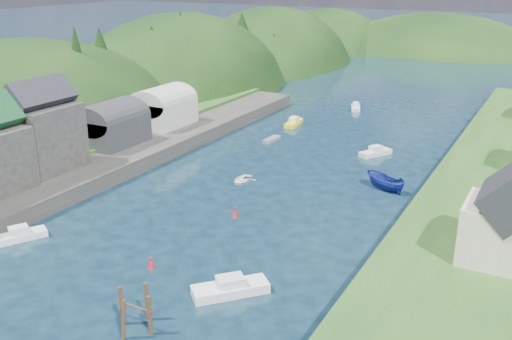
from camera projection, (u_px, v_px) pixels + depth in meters
The scene contains 12 objects.
ground at pixel (327, 152), 84.18m from camera, with size 600.00×600.00×0.00m, color black.
hillside_left at pixel (181, 127), 127.88m from camera, with size 44.00×245.56×52.00m.
far_hills at pixel (469, 83), 189.74m from camera, with size 103.00×68.00×44.00m.
hill_trees at pixel (362, 63), 92.15m from camera, with size 90.78×147.36×12.43m.
quay_left at pixel (53, 181), 69.90m from camera, with size 12.00×110.00×2.00m, color #2D2B28.
terrace_left_grass at pixel (14, 170), 72.98m from camera, with size 12.00×110.00×2.50m, color #234719.
boat_sheds at pixel (139, 112), 85.07m from camera, with size 7.00×21.00×7.50m.
terrace_right at pixel (501, 198), 64.22m from camera, with size 16.00×120.00×2.40m, color #234719.
piling_cluster_far at pixel (136, 313), 42.52m from camera, with size 3.25×3.03×3.80m.
channel_buoy_near at pixel (151, 263), 51.53m from camera, with size 0.70×0.70×1.10m.
channel_buoy_far at pixel (235, 212), 62.22m from camera, with size 0.70×0.70×1.10m.
moored_boats at pixel (207, 215), 60.98m from camera, with size 36.01×89.77×2.39m.
Camera 1 is at (29.22, -25.43, 25.71)m, focal length 40.00 mm.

